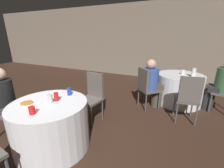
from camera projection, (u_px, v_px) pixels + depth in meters
ground_plane at (45, 145)px, 2.34m from camera, size 16.00×16.00×0.00m
wall_back at (135, 41)px, 5.92m from camera, size 16.00×0.06×2.80m
table_near at (52, 125)px, 2.22m from camera, size 1.08×1.08×0.73m
table_far at (179, 89)px, 3.72m from camera, size 1.09×1.09×0.73m
chair_near_north at (93, 93)px, 2.92m from camera, size 0.45×0.46×0.95m
chair_near_west at (2, 104)px, 2.44m from camera, size 0.45×0.44×0.95m
chair_far_southwest at (146, 85)px, 3.36m from camera, size 0.57×0.57×0.95m
chair_far_south at (188, 96)px, 2.78m from camera, size 0.46×0.47×0.95m
person_blue_shirt at (152, 83)px, 3.40m from camera, size 0.50×0.50×1.15m
person_black_shirt at (9, 105)px, 2.38m from camera, size 0.49×0.33×1.18m
person_green_jacket at (220, 86)px, 3.23m from camera, size 0.51×0.38×1.16m
pizza_plate_near at (27, 103)px, 2.08m from camera, size 0.24×0.24×0.02m
soda_can_silver at (50, 99)px, 2.10m from camera, size 0.07×0.07×0.12m
soda_can_red at (56, 97)px, 2.16m from camera, size 0.07×0.07×0.12m
soda_can_blue at (69, 91)px, 2.37m from camera, size 0.07×0.07×0.12m
cup_near at (32, 110)px, 1.80m from camera, size 0.07×0.07×0.10m
bottle_far at (194, 73)px, 3.38m from camera, size 0.09×0.09×0.20m
cup_far at (183, 72)px, 3.62m from camera, size 0.09×0.09×0.11m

